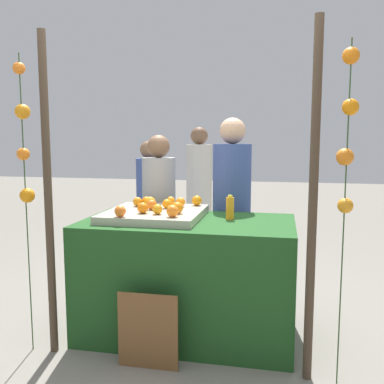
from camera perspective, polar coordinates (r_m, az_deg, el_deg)
The scene contains 26 objects.
ground_plane at distance 3.59m, azimuth -0.51°, elevation -18.02°, with size 24.00×24.00×0.00m, color gray.
stall_counter at distance 3.42m, azimuth -0.52°, elevation -11.18°, with size 1.61×0.90×0.90m, color #1E4C1E.
orange_tray at distance 3.41m, azimuth -4.95°, elevation -2.93°, with size 0.74×0.76×0.06m, color #B2AD99.
orange_0 at distance 3.66m, azimuth -2.83°, elevation -1.18°, with size 0.07×0.07×0.07m, color orange.
orange_1 at distance 3.27m, azimuth -6.55°, elevation -2.11°, with size 0.08×0.08×0.08m, color orange.
orange_2 at distance 3.43m, azimuth -5.35°, elevation -1.69°, with size 0.08×0.08×0.08m, color orange.
orange_3 at distance 3.56m, azimuth -1.53°, elevation -1.35°, with size 0.08×0.08×0.08m, color orange.
orange_4 at distance 3.11m, azimuth -2.60°, elevation -2.53°, with size 0.09×0.09×0.09m, color orange.
orange_5 at distance 3.62m, azimuth -7.23°, elevation -1.29°, with size 0.08×0.08×0.08m, color orange.
orange_6 at distance 3.63m, azimuth 0.59°, elevation -1.14°, with size 0.08×0.08×0.08m, color orange.
orange_7 at distance 3.24m, azimuth -1.96°, elevation -2.11°, with size 0.09×0.09×0.09m, color orange.
orange_8 at distance 3.63m, azimuth -6.04°, elevation -1.22°, with size 0.08×0.08×0.08m, color orange.
orange_9 at distance 3.22m, azimuth -4.60°, elevation -2.30°, with size 0.08×0.08×0.08m, color orange.
orange_10 at distance 3.55m, azimuth -5.56°, elevation -1.33°, with size 0.09×0.09×0.09m, color orange.
orange_11 at distance 3.48m, azimuth -3.34°, elevation -1.58°, with size 0.08×0.08×0.08m, color orange.
orange_12 at distance 3.15m, azimuth -9.49°, elevation -2.53°, with size 0.08×0.08×0.08m, color orange.
juice_bottle at distance 3.35m, azimuth 5.05°, elevation -2.11°, with size 0.06×0.06×0.19m.
chalkboard_sign at distance 3.01m, azimuth -5.84°, elevation -17.93°, with size 0.41×0.03×0.53m.
vendor_left at distance 4.09m, azimuth -4.37°, elevation -4.16°, with size 0.31×0.31×1.56m.
vendor_right at distance 3.91m, azimuth 5.25°, elevation -3.68°, with size 0.34×0.34×1.71m.
crowd_person_0 at distance 5.06m, azimuth -5.65°, elevation -2.32°, with size 0.30×0.30×1.49m.
crowd_person_1 at distance 5.66m, azimuth 0.94°, elevation -0.45°, with size 0.33×0.33×1.67m.
canopy_post_left at distance 3.14m, azimuth -18.51°, elevation -0.66°, with size 0.06×0.06×2.24m, color #473828.
canopy_post_right at distance 2.72m, azimuth 15.71°, elevation -1.70°, with size 0.06×0.06×2.24m, color #473828.
garland_strand_left at distance 3.19m, azimuth -21.39°, elevation 6.08°, with size 0.11×0.11×2.09m.
garland_strand_right at distance 2.68m, azimuth 19.93°, elevation 7.33°, with size 0.12×0.11×2.09m.
Camera 1 is at (0.69, -3.17, 1.53)m, focal length 40.27 mm.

